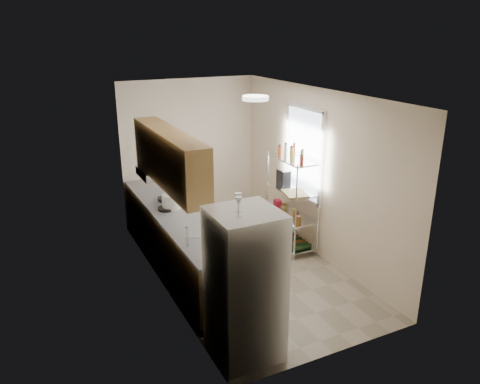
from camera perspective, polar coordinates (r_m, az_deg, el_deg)
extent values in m
cube|color=#AC9E8B|center=(7.14, 0.52, -9.22)|extent=(2.50, 4.40, 0.01)
cube|color=white|center=(6.33, 0.59, 12.03)|extent=(2.50, 4.40, 0.01)
cube|color=#EFE1C7|center=(8.57, -6.11, 4.96)|extent=(2.50, 0.01, 2.60)
cube|color=#EFE1C7|center=(4.90, 12.31, -6.64)|extent=(2.50, 0.01, 2.60)
cube|color=#EFE1C7|center=(6.19, -9.88, -0.88)|extent=(0.01, 4.40, 2.60)
cube|color=#EFE1C7|center=(7.25, 9.46, 2.14)|extent=(0.01, 4.40, 2.60)
cube|color=#AC8649|center=(7.00, -7.89, -6.05)|extent=(0.60, 3.48, 0.86)
cube|color=gray|center=(6.83, -7.94, -2.61)|extent=(0.63, 3.51, 0.04)
cube|color=#B7BABC|center=(5.83, -4.66, -6.48)|extent=(0.52, 0.44, 0.04)
cube|color=#B7BABC|center=(8.26, -9.10, -1.84)|extent=(0.01, 0.55, 0.72)
cube|color=#AC8649|center=(6.18, -8.64, 4.12)|extent=(0.33, 2.20, 0.72)
cube|color=#B7BABC|center=(7.05, -10.06, 2.38)|extent=(0.50, 0.60, 0.12)
cube|color=white|center=(7.44, 7.82, 4.67)|extent=(0.06, 1.00, 1.46)
cube|color=silver|center=(7.78, 6.19, -5.98)|extent=(0.45, 0.90, 0.02)
cube|color=silver|center=(7.60, 6.31, -2.91)|extent=(0.45, 0.90, 0.02)
cube|color=silver|center=(7.44, 6.44, 0.30)|extent=(0.45, 0.90, 0.02)
cube|color=silver|center=(7.29, 6.58, 4.02)|extent=(0.45, 0.90, 0.02)
cylinder|color=silver|center=(7.06, 6.80, -2.71)|extent=(0.02, 0.02, 1.55)
cylinder|color=silver|center=(7.76, 3.32, -0.55)|extent=(0.02, 0.02, 1.55)
cylinder|color=silver|center=(7.29, 9.62, -2.14)|extent=(0.02, 0.02, 1.55)
cylinder|color=silver|center=(7.97, 5.99, -0.09)|extent=(0.02, 0.02, 1.55)
cylinder|color=white|center=(6.07, 1.89, 11.38)|extent=(0.34, 0.34, 0.05)
cube|color=white|center=(5.04, 0.58, -11.30)|extent=(0.69, 0.69, 1.68)
cylinder|color=silver|center=(6.92, -8.38, -1.18)|extent=(0.27, 0.27, 0.22)
cylinder|color=black|center=(6.91, -8.98, -2.01)|extent=(0.28, 0.28, 0.04)
cylinder|color=black|center=(7.29, -9.06, -0.84)|extent=(0.34, 0.34, 0.05)
cube|color=tan|center=(7.18, 6.75, -0.19)|extent=(0.42, 0.49, 0.03)
cube|color=black|center=(7.58, 5.33, 1.86)|extent=(0.16, 0.23, 0.26)
cube|color=#AD152D|center=(7.79, 4.60, -1.55)|extent=(0.13, 0.16, 0.16)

